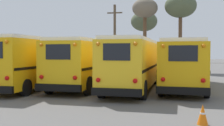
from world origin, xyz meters
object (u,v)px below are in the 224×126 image
at_px(school_bus_3, 185,63).
at_px(utility_pole, 115,37).
at_px(school_bus_1, 91,61).
at_px(traffic_cone, 203,114).
at_px(school_bus_2, 134,62).
at_px(bare_tree_0, 145,10).
at_px(bare_tree_1, 144,22).
at_px(bare_tree_2, 181,7).
at_px(school_bus_0, 43,61).

bearing_deg(school_bus_3, utility_pole, 120.26).
distance_m(school_bus_1, traffic_cone, 11.41).
distance_m(school_bus_2, school_bus_3, 3.63).
bearing_deg(school_bus_3, traffic_cone, -88.23).
bearing_deg(school_bus_2, bare_tree_0, 94.08).
xyz_separation_m(bare_tree_1, bare_tree_2, (5.12, -6.37, 0.96)).
distance_m(utility_pole, traffic_cone, 24.42).
xyz_separation_m(utility_pole, bare_tree_1, (2.41, 9.12, 2.74)).
xyz_separation_m(school_bus_1, school_bus_2, (3.18, -1.33, -0.01)).
distance_m(utility_pole, bare_tree_0, 5.36).
bearing_deg(traffic_cone, school_bus_1, 125.97).
bearing_deg(utility_pole, bare_tree_0, 37.34).
bearing_deg(school_bus_1, bare_tree_1, 87.28).
xyz_separation_m(school_bus_0, bare_tree_0, (5.11, 17.12, 5.77)).
xyz_separation_m(school_bus_1, bare_tree_1, (1.08, 22.73, 5.11)).
relative_size(school_bus_0, school_bus_1, 1.00).
distance_m(school_bus_0, bare_tree_0, 18.77).
bearing_deg(utility_pole, bare_tree_1, 75.21).
height_order(school_bus_3, utility_pole, utility_pole).
height_order(school_bus_1, bare_tree_2, bare_tree_2).
height_order(bare_tree_0, traffic_cone, bare_tree_0).
relative_size(school_bus_0, traffic_cone, 16.09).
height_order(bare_tree_1, traffic_cone, bare_tree_1).
distance_m(school_bus_0, school_bus_2, 6.36).
distance_m(school_bus_3, bare_tree_1, 23.48).
bearing_deg(school_bus_0, utility_pole, 82.80).
bearing_deg(school_bus_3, bare_tree_0, 105.76).
bearing_deg(traffic_cone, bare_tree_2, 91.01).
relative_size(school_bus_1, bare_tree_0, 1.22).
xyz_separation_m(bare_tree_0, bare_tree_2, (4.27, 0.27, 0.25)).
xyz_separation_m(utility_pole, bare_tree_2, (7.53, 2.76, 3.70)).
xyz_separation_m(school_bus_1, bare_tree_0, (1.93, 16.10, 5.81)).
bearing_deg(bare_tree_0, bare_tree_1, 97.36).
xyz_separation_m(school_bus_0, utility_pole, (1.85, 14.63, 2.32)).
distance_m(bare_tree_0, bare_tree_1, 6.72).
distance_m(school_bus_0, bare_tree_1, 24.65).
distance_m(school_bus_3, bare_tree_0, 17.30).
relative_size(bare_tree_0, traffic_cone, 13.21).
height_order(bare_tree_0, bare_tree_1, bare_tree_0).
bearing_deg(bare_tree_0, traffic_cone, -79.43).
bearing_deg(school_bus_1, school_bus_0, -162.21).
height_order(school_bus_3, bare_tree_2, bare_tree_2).
bearing_deg(bare_tree_1, school_bus_3, -76.69).
relative_size(school_bus_1, school_bus_3, 1.01).
bearing_deg(utility_pole, traffic_cone, -70.69).
xyz_separation_m(school_bus_2, bare_tree_0, (-1.24, 17.43, 5.83)).
bearing_deg(bare_tree_1, utility_pole, -104.79).
distance_m(school_bus_2, bare_tree_1, 24.68).
relative_size(school_bus_3, traffic_cone, 15.92).
bearing_deg(bare_tree_1, school_bus_0, -100.16).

